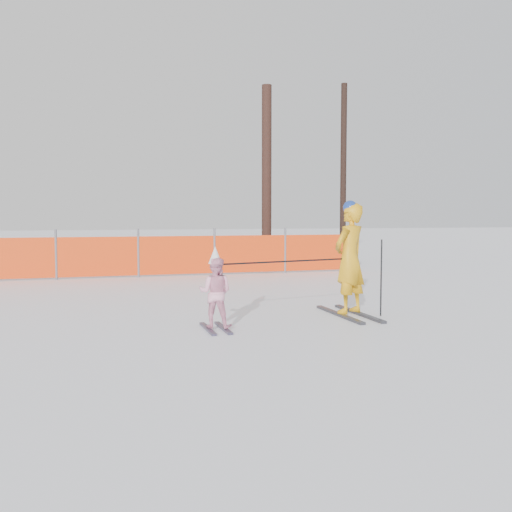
# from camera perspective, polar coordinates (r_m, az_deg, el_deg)

# --- Properties ---
(ground) EXTENTS (120.00, 120.00, 0.00)m
(ground) POSITION_cam_1_polar(r_m,az_deg,el_deg) (7.80, 1.05, -7.59)
(ground) COLOR white
(ground) RESTS_ON ground
(adult) EXTENTS (0.75, 1.63, 1.81)m
(adult) POSITION_cam_1_polar(r_m,az_deg,el_deg) (9.09, 9.34, -0.25)
(adult) COLOR black
(adult) RESTS_ON ground
(child) EXTENTS (0.59, 0.86, 1.16)m
(child) POSITION_cam_1_polar(r_m,az_deg,el_deg) (7.90, -4.08, -3.57)
(child) COLOR black
(child) RESTS_ON ground
(ski_poles) EXTENTS (2.62, 0.48, 1.21)m
(ski_poles) POSITION_cam_1_polar(r_m,az_deg,el_deg) (8.66, 6.70, -1.17)
(ski_poles) COLOR black
(ski_poles) RESTS_ON ground
(safety_fence) EXTENTS (14.26, 0.06, 1.25)m
(safety_fence) POSITION_cam_1_polar(r_m,az_deg,el_deg) (14.90, -15.12, -0.03)
(safety_fence) COLOR #595960
(safety_fence) RESTS_ON ground
(tree_trunks) EXTENTS (3.06, 0.49, 6.02)m
(tree_trunks) POSITION_cam_1_polar(r_m,az_deg,el_deg) (18.82, 3.53, 8.08)
(tree_trunks) COLOR black
(tree_trunks) RESTS_ON ground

